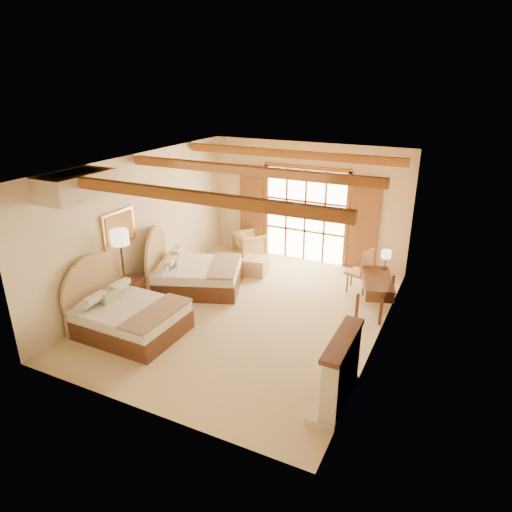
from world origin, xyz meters
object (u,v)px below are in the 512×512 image
Objects in this scene: desk at (376,292)px; nightstand at (131,292)px; bed_near at (124,314)px; bed_far at (191,272)px; armchair at (250,244)px.

nightstand is at bearing -173.64° from desk.
desk reaches higher than nightstand.
bed_far is at bearing 89.35° from bed_near.
bed_near is at bearing -112.61° from bed_far.
armchair is (1.06, 3.78, 0.05)m from nightstand.
bed_near is 1.17m from nightstand.
nightstand is at bearing -139.16° from bed_far.
bed_far is at bearing 119.50° from armchair.
desk is at bearing -164.94° from armchair.
bed_far is (0.05, 2.30, 0.01)m from bed_near.
bed_far is at bearing 173.75° from desk.
bed_near is 2.30m from bed_far.
nightstand is 3.93m from armchair.
bed_near is 3.25× the size of nightstand.
armchair is at bearing 62.37° from nightstand.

